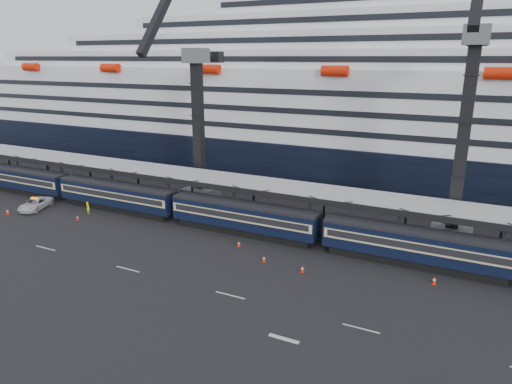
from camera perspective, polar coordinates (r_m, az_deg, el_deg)
ground at (r=44.94m, az=1.56°, el=-11.09°), size 260.00×260.00×0.00m
lane_markings at (r=38.26m, az=9.74°, el=-16.70°), size 111.00×4.27×0.02m
train at (r=54.15m, az=1.55°, el=-3.59°), size 133.05×3.00×4.05m
canopy at (r=55.12m, az=7.72°, el=-0.04°), size 130.00×6.25×5.53m
cruise_ship at (r=84.50m, az=14.34°, el=10.27°), size 214.09×28.84×34.00m
crane_dark_near at (r=66.47m, az=-7.43°, el=8.71°), size 4.50×17.75×35.08m
crane_dark_mid at (r=54.34m, az=24.59°, el=7.15°), size 4.50×18.24×39.64m
pickup_truck at (r=71.95m, az=-25.87°, el=-1.35°), size 4.20×6.15×1.56m
worker at (r=67.04m, az=-20.26°, el=-1.86°), size 0.70×0.54×1.71m
traffic_cone_a at (r=71.61m, az=-28.63°, el=-2.13°), size 0.40×0.40×0.81m
traffic_cone_b at (r=65.12m, az=-21.41°, el=-2.99°), size 0.34×0.34×0.69m
traffic_cone_c at (r=52.41m, az=-2.16°, el=-6.46°), size 0.36×0.36×0.73m
traffic_cone_d at (r=48.68m, az=1.00°, el=-8.32°), size 0.37×0.37×0.74m
traffic_cone_e at (r=46.70m, az=5.81°, el=-9.52°), size 0.39×0.39×0.77m
traffic_cone_f at (r=47.42m, az=21.40°, el=-10.22°), size 0.41×0.41×0.81m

